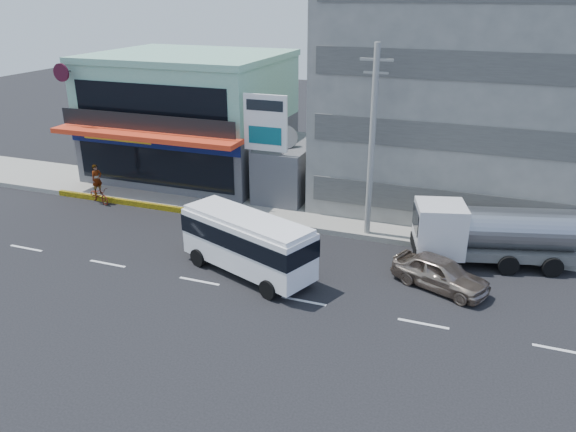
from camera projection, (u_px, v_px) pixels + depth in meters
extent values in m
plane|color=black|center=(199.00, 281.00, 25.40)|extent=(120.00, 120.00, 0.00)
cube|color=gray|center=(358.00, 219.00, 31.98)|extent=(70.00, 5.00, 0.30)
cube|color=#47474C|center=(194.00, 147.00, 39.41)|extent=(12.00, 10.00, 4.00)
cube|color=#8EC9AB|center=(190.00, 90.00, 37.92)|extent=(12.00, 10.00, 4.00)
cube|color=red|center=(144.00, 136.00, 33.57)|extent=(12.40, 1.80, 0.30)
cube|color=#0C1654|center=(152.00, 142.00, 34.43)|extent=(12.00, 0.12, 0.80)
cube|color=black|center=(154.00, 165.00, 35.01)|extent=(11.00, 0.06, 2.60)
cube|color=gray|center=(470.00, 87.00, 32.57)|extent=(16.00, 12.00, 14.00)
cube|color=#47474C|center=(291.00, 170.00, 35.17)|extent=(3.00, 6.00, 3.50)
cylinder|color=slate|center=(285.00, 146.00, 33.62)|extent=(1.50, 1.50, 0.15)
cylinder|color=gray|center=(250.00, 156.00, 32.67)|extent=(0.16, 0.16, 6.50)
cylinder|color=gray|center=(282.00, 160.00, 32.02)|extent=(0.16, 0.16, 6.50)
cube|color=white|center=(265.00, 123.00, 31.58)|extent=(2.60, 0.18, 3.20)
cylinder|color=#999993|center=(372.00, 146.00, 28.02)|extent=(0.30, 0.30, 10.00)
cube|color=#999993|center=(377.00, 60.00, 26.45)|extent=(1.60, 0.12, 0.12)
cube|color=#999993|center=(376.00, 73.00, 26.67)|extent=(1.20, 0.10, 0.10)
cube|color=white|center=(247.00, 243.00, 25.56)|extent=(7.03, 4.42, 2.21)
cube|color=black|center=(247.00, 234.00, 25.40)|extent=(7.09, 4.48, 0.82)
cube|color=white|center=(247.00, 219.00, 25.12)|extent=(6.78, 4.17, 0.19)
cylinder|color=black|center=(198.00, 258.00, 26.67)|extent=(0.90, 0.57, 0.86)
cylinder|color=black|center=(231.00, 244.00, 28.13)|extent=(0.90, 0.57, 0.86)
cylinder|color=black|center=(268.00, 290.00, 23.82)|extent=(0.90, 0.57, 0.86)
cylinder|color=black|center=(300.00, 272.00, 25.28)|extent=(0.90, 0.57, 0.86)
imported|color=tan|center=(440.00, 273.00, 24.57)|extent=(4.64, 3.24, 1.47)
cube|color=silver|center=(439.00, 228.00, 26.63)|extent=(2.76, 2.76, 2.44)
cube|color=#595956|center=(493.00, 249.00, 26.77)|extent=(7.78, 3.94, 0.47)
cylinder|color=gray|center=(517.00, 229.00, 26.27)|extent=(5.58, 3.27, 1.97)
cylinder|color=black|center=(432.00, 262.00, 26.14)|extent=(0.98, 0.52, 0.94)
cylinder|color=black|center=(426.00, 243.00, 28.13)|extent=(0.98, 0.52, 0.94)
cylinder|color=black|center=(508.00, 265.00, 25.84)|extent=(0.98, 0.52, 0.94)
cylinder|color=black|center=(497.00, 246.00, 27.83)|extent=(0.98, 0.52, 0.94)
cylinder|color=black|center=(553.00, 267.00, 25.67)|extent=(0.98, 0.52, 0.94)
cylinder|color=black|center=(538.00, 247.00, 27.66)|extent=(0.98, 0.52, 0.94)
imported|color=#54160C|center=(99.00, 195.00, 34.60)|extent=(2.02, 1.30, 1.00)
imported|color=#66594C|center=(97.00, 179.00, 34.21)|extent=(0.65, 0.78, 1.84)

